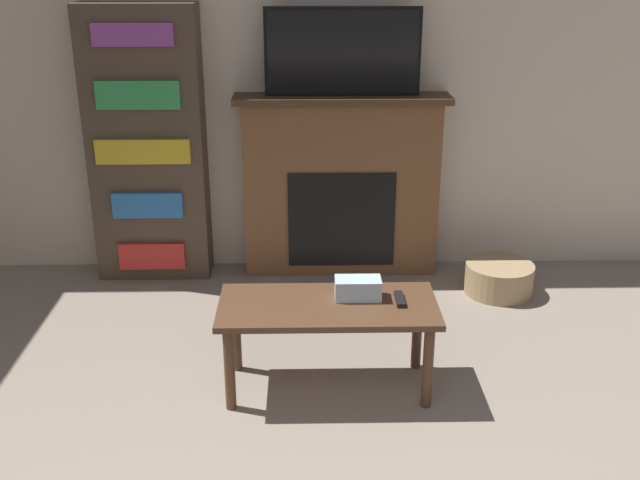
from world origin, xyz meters
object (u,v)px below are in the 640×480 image
Objects in this scene: tv at (343,52)px; coffee_table at (328,316)px; fireplace at (341,185)px; storage_basket at (499,278)px; bookshelf at (147,146)px.

tv is 0.91× the size of coffee_table.
fireplace is 1.16m from storage_basket.
coffee_table is 1.85m from bookshelf.
coffee_table is at bearing -95.05° from fireplace.
tv is at bearing 84.88° from coffee_table.
tv is at bearing -90.00° from fireplace.
coffee_table is 1.56m from storage_basket.
storage_basket is (1.10, 1.06, -0.29)m from coffee_table.
bookshelf is at bearing -179.89° from tv.
bookshelf is (-1.09, 1.42, 0.47)m from coffee_table.
bookshelf reaches higher than coffee_table.
tv is 0.55× the size of bookshelf.
coffee_table is at bearing -136.12° from storage_basket.
bookshelf is at bearing 127.60° from coffee_table.
coffee_table reaches higher than storage_basket.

